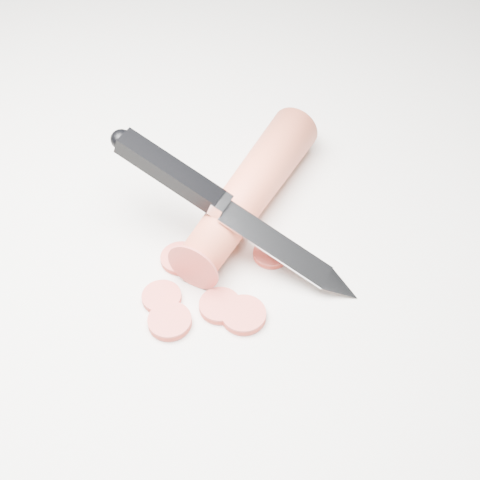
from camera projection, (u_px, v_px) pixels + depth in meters
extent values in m
plane|color=silver|center=(184.00, 273.00, 0.54)|extent=(2.40, 2.40, 0.00)
cylinder|color=#E65839|center=(250.00, 191.00, 0.58)|extent=(0.16, 0.17, 0.04)
cylinder|color=#CC453B|center=(244.00, 315.00, 0.51)|extent=(0.03, 0.03, 0.01)
cylinder|color=#CC453B|center=(170.00, 321.00, 0.51)|extent=(0.03, 0.03, 0.01)
cylinder|color=#CC453B|center=(271.00, 254.00, 0.55)|extent=(0.03, 0.03, 0.01)
cylinder|color=#CC453B|center=(220.00, 306.00, 0.52)|extent=(0.03, 0.03, 0.01)
cylinder|color=#CC453B|center=(181.00, 258.00, 0.55)|extent=(0.03, 0.03, 0.01)
cylinder|color=#CC453B|center=(162.00, 297.00, 0.52)|extent=(0.03, 0.03, 0.01)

